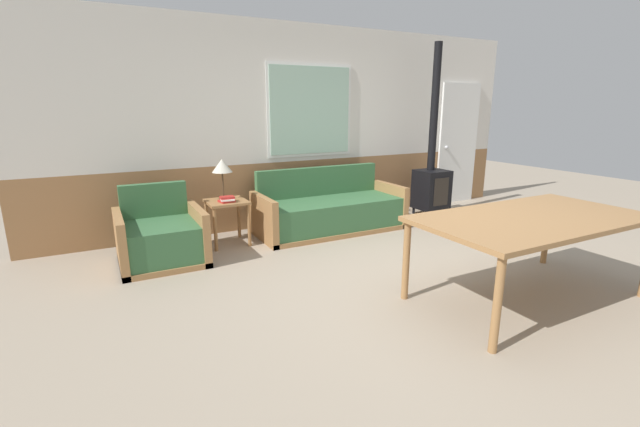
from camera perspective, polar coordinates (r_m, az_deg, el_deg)
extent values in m
plane|color=gray|center=(4.22, 14.41, -9.19)|extent=(16.00, 16.00, 0.00)
cube|color=#996B42|center=(6.19, -1.75, 3.06)|extent=(7.20, 0.06, 0.89)
cube|color=silver|center=(6.08, -1.85, 15.65)|extent=(7.20, 0.06, 1.81)
cube|color=white|center=(6.06, -1.29, 13.56)|extent=(1.29, 0.01, 1.25)
cube|color=#99BCA8|center=(6.05, -1.26, 13.56)|extent=(1.21, 0.02, 1.17)
cube|color=#9E7042|center=(5.76, 1.43, -2.03)|extent=(1.98, 0.81, 0.06)
cube|color=#38663D|center=(5.69, 1.54, -0.01)|extent=(1.82, 0.73, 0.37)
cube|color=#38663D|center=(5.93, -0.20, 4.35)|extent=(1.82, 0.10, 0.39)
cube|color=#9E7042|center=(5.31, -7.52, -0.72)|extent=(0.08, 0.81, 0.57)
cube|color=#9E7042|center=(6.21, 9.12, 1.40)|extent=(0.08, 0.81, 0.57)
cube|color=#9E7042|center=(4.92, -20.15, -5.82)|extent=(0.87, 0.84, 0.06)
cube|color=#38663D|center=(4.84, -20.33, -3.48)|extent=(0.71, 0.76, 0.37)
cube|color=#38663D|center=(5.12, -21.30, 1.71)|extent=(0.71, 0.10, 0.37)
cube|color=#9E7042|center=(4.82, -25.03, -3.52)|extent=(0.08, 0.84, 0.57)
cube|color=#9E7042|center=(4.90, -15.87, -2.40)|extent=(0.08, 0.84, 0.57)
cube|color=#9E7042|center=(5.22, -12.36, 1.54)|extent=(0.46, 0.46, 0.03)
cylinder|color=#9E7042|center=(5.05, -13.77, -2.15)|extent=(0.04, 0.04, 0.51)
cylinder|color=#9E7042|center=(5.16, -9.44, -1.59)|extent=(0.04, 0.04, 0.51)
cylinder|color=#9E7042|center=(5.43, -14.83, -1.07)|extent=(0.04, 0.04, 0.51)
cylinder|color=#9E7042|center=(5.53, -10.77, -0.57)|extent=(0.04, 0.04, 0.51)
cylinder|color=#4C3823|center=(5.29, -12.70, 1.96)|extent=(0.12, 0.12, 0.02)
cylinder|color=#4C3823|center=(5.26, -12.80, 3.72)|extent=(0.02, 0.02, 0.31)
cone|color=beige|center=(5.22, -12.94, 6.23)|extent=(0.24, 0.24, 0.16)
cube|color=#B22823|center=(5.14, -12.35, 1.63)|extent=(0.18, 0.18, 0.02)
cube|color=white|center=(5.13, -12.26, 1.86)|extent=(0.18, 0.18, 0.02)
cube|color=#B22823|center=(5.13, -12.29, 2.10)|extent=(0.17, 0.12, 0.03)
cube|color=#9E7042|center=(4.02, 26.54, -0.61)|extent=(2.00, 1.07, 0.04)
cylinder|color=#9E7042|center=(3.15, 22.55, -11.23)|extent=(0.06, 0.06, 0.70)
cylinder|color=#9E7042|center=(3.77, 11.42, -6.18)|extent=(0.06, 0.06, 0.70)
cylinder|color=#9E7042|center=(5.12, 28.02, -2.12)|extent=(0.06, 0.06, 0.70)
cylinder|color=black|center=(6.59, 14.25, -0.21)|extent=(0.04, 0.04, 0.10)
cylinder|color=black|center=(6.83, 16.49, 0.14)|extent=(0.04, 0.04, 0.10)
cylinder|color=black|center=(6.84, 12.37, 0.42)|extent=(0.04, 0.04, 0.10)
cylinder|color=black|center=(7.07, 14.59, 0.74)|extent=(0.04, 0.04, 0.10)
cube|color=black|center=(6.76, 14.61, 3.13)|extent=(0.45, 0.42, 0.59)
cube|color=black|center=(6.60, 15.86, 2.79)|extent=(0.27, 0.01, 0.41)
cylinder|color=black|center=(6.67, 15.03, 13.44)|extent=(0.11, 0.11, 1.83)
cube|color=white|center=(7.74, 17.90, 8.79)|extent=(0.82, 0.04, 2.00)
sphere|color=silver|center=(7.52, 16.53, 8.44)|extent=(0.06, 0.06, 0.06)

